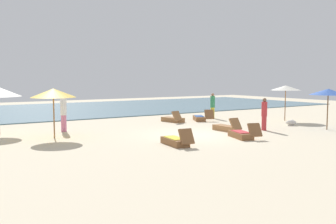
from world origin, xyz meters
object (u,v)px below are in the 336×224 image
object	(u,v)px
lounger_3	(227,128)
person_1	(63,112)
umbrella_1	(286,88)
umbrella_3	(328,92)
lounger_4	(200,118)
lounger_0	(173,119)
umbrella_4	(53,93)
person_0	(264,114)
dog	(291,123)
lounger_1	(242,134)
person_2	(213,105)
lounger_2	(176,141)

from	to	relation	value
lounger_3	person_1	size ratio (longest dim) A/B	0.86
umbrella_1	person_1	world-z (taller)	umbrella_1
umbrella_3	lounger_4	distance (m)	7.79
lounger_4	lounger_0	bearing A→B (deg)	170.16
umbrella_3	umbrella_4	size ratio (longest dim) A/B	0.96
person_0	dog	xyz separation A→B (m)	(2.79, 0.53, -0.69)
lounger_3	umbrella_3	bearing A→B (deg)	-26.64
person_0	lounger_1	bearing A→B (deg)	-155.34
person_1	umbrella_3	bearing A→B (deg)	-29.62
person_0	dog	size ratio (longest dim) A/B	2.43
lounger_0	person_0	bearing A→B (deg)	-70.68
lounger_3	person_2	xyz separation A→B (m)	(3.28, 5.16, 0.70)
umbrella_4	lounger_1	distance (m)	8.72
lounger_4	person_0	distance (m)	5.34
lounger_2	lounger_4	world-z (taller)	lounger_2
lounger_2	person_0	bearing A→B (deg)	10.30
umbrella_3	lounger_2	distance (m)	9.51
umbrella_3	umbrella_4	distance (m)	13.87
lounger_4	lounger_3	bearing A→B (deg)	-110.77
lounger_1	lounger_3	distance (m)	2.31
umbrella_1	lounger_1	xyz separation A→B (m)	(-7.24, -3.67, -1.91)
lounger_2	person_2	world-z (taller)	person_2
umbrella_3	dog	bearing A→B (deg)	95.83
umbrella_4	person_1	xyz separation A→B (m)	(1.01, 1.83, -1.05)
umbrella_3	lounger_4	bearing A→B (deg)	114.41
lounger_0	lounger_4	world-z (taller)	same
umbrella_4	umbrella_3	bearing A→B (deg)	-20.95
lounger_4	umbrella_4	bearing A→B (deg)	-168.82
lounger_0	person_2	bearing A→B (deg)	6.08
person_0	person_2	bearing A→B (deg)	76.25
lounger_2	lounger_4	size ratio (longest dim) A/B	0.98
lounger_1	lounger_2	bearing A→B (deg)	177.82
person_1	umbrella_4	bearing A→B (deg)	-118.91
lounger_1	dog	size ratio (longest dim) A/B	2.53
lounger_1	person_2	distance (m)	8.44
person_1	lounger_1	bearing A→B (deg)	-46.45
lounger_4	umbrella_1	bearing A→B (deg)	-32.48
umbrella_3	person_1	bearing A→B (deg)	150.38
umbrella_3	dog	size ratio (longest dim) A/B	3.11
lounger_3	person_0	world-z (taller)	person_0
umbrella_4	person_2	xyz separation A→B (m)	(11.41, 2.63, -1.19)
person_2	lounger_4	bearing A→B (deg)	-156.58
lounger_2	umbrella_1	bearing A→B (deg)	18.17
dog	person_2	bearing A→B (deg)	103.74
umbrella_4	person_1	world-z (taller)	umbrella_4
umbrella_1	lounger_2	xyz separation A→B (m)	(-10.76, -3.53, -1.91)
umbrella_3	dog	xyz separation A→B (m)	(-0.22, 2.14, -1.82)
person_2	dog	world-z (taller)	person_2
umbrella_4	lounger_4	world-z (taller)	umbrella_4
dog	person_0	bearing A→B (deg)	-169.26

